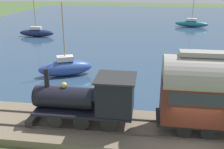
# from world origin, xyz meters

# --- Properties ---
(harbor_water) EXTENTS (80.00, 80.00, 0.01)m
(harbor_water) POSITION_xyz_m (43.67, 0.00, 0.00)
(harbor_water) COLOR #2D4760
(harbor_water) RESTS_ON ground
(rail_embankment) EXTENTS (4.47, 56.00, 0.58)m
(rail_embankment) POSITION_xyz_m (1.14, 0.00, 0.23)
(rail_embankment) COLOR #756651
(rail_embankment) RESTS_ON ground
(steam_locomotive) EXTENTS (2.29, 6.34, 3.30)m
(steam_locomotive) POSITION_xyz_m (1.14, 5.69, 2.24)
(steam_locomotive) COLOR black
(steam_locomotive) RESTS_ON rail_embankment
(sailboat_teal) EXTENTS (2.82, 6.51, 6.09)m
(sailboat_teal) POSITION_xyz_m (41.17, -5.63, 0.67)
(sailboat_teal) COLOR #1E707A
(sailboat_teal) RESTS_ON harbor_water
(sailboat_navy) EXTENTS (1.36, 5.77, 7.02)m
(sailboat_navy) POSITION_xyz_m (27.85, 20.74, 0.67)
(sailboat_navy) COLOR #192347
(sailboat_navy) RESTS_ON harbor_water
(sailboat_blue) EXTENTS (3.47, 5.28, 6.85)m
(sailboat_blue) POSITION_xyz_m (10.51, 10.35, 0.82)
(sailboat_blue) COLOR #335199
(sailboat_blue) RESTS_ON harbor_water
(rowboat_mid_harbor) EXTENTS (1.32, 2.12, 0.32)m
(rowboat_mid_harbor) POSITION_xyz_m (10.64, -0.70, 0.17)
(rowboat_mid_harbor) COLOR #B7B2A3
(rowboat_mid_harbor) RESTS_ON harbor_water
(rowboat_far_out) EXTENTS (1.43, 2.00, 0.41)m
(rowboat_far_out) POSITION_xyz_m (5.21, 7.31, 0.21)
(rowboat_far_out) COLOR beige
(rowboat_far_out) RESTS_ON harbor_water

